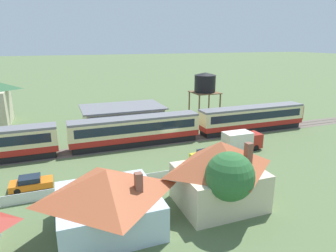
% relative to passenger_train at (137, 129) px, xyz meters
% --- Properties ---
extents(ground_plane, '(600.00, 600.00, 0.00)m').
position_rel_passenger_train_xyz_m(ground_plane, '(4.48, -0.86, -2.28)').
color(ground_plane, '#566B42').
extents(passenger_train, '(58.18, 3.03, 4.11)m').
position_rel_passenger_train_xyz_m(passenger_train, '(0.00, 0.00, 0.00)').
color(passenger_train, '#AD1E19').
rests_on(passenger_train, ground_plane).
extents(railway_track, '(128.19, 3.60, 0.04)m').
position_rel_passenger_train_xyz_m(railway_track, '(-3.24, 0.00, -2.27)').
color(railway_track, '#665B51').
rests_on(railway_track, ground_plane).
extents(station_building, '(13.71, 9.86, 3.68)m').
position_rel_passenger_train_xyz_m(station_building, '(-0.02, 9.66, -0.42)').
color(station_building, beige).
rests_on(station_building, ground_plane).
extents(water_tower, '(4.79, 4.79, 8.82)m').
position_rel_passenger_train_xyz_m(water_tower, '(15.70, 9.79, 4.52)').
color(water_tower, brown).
rests_on(water_tower, ground_plane).
extents(cottage_terracotta_roof, '(8.31, 7.91, 4.92)m').
position_rel_passenger_train_xyz_m(cottage_terracotta_roof, '(-7.37, -18.32, 0.28)').
color(cottage_terracotta_roof, silver).
rests_on(cottage_terracotta_roof, ground_plane).
extents(cottage_terracotta_roof_2, '(7.82, 6.49, 6.05)m').
position_rel_passenger_train_xyz_m(cottage_terracotta_roof_2, '(2.55, -18.48, 0.86)').
color(cottage_terracotta_roof_2, beige).
rests_on(cottage_terracotta_roof_2, ground_plane).
extents(picket_fence_front, '(33.81, 0.06, 1.05)m').
position_rel_passenger_train_xyz_m(picket_fence_front, '(-8.75, -12.11, -1.76)').
color(picket_fence_front, white).
rests_on(picket_fence_front, ground_plane).
extents(parked_car_orange, '(4.07, 1.86, 1.32)m').
position_rel_passenger_train_xyz_m(parked_car_orange, '(-13.59, -9.16, -1.66)').
color(parked_car_orange, orange).
rests_on(parked_car_orange, ground_plane).
extents(parked_car_yellow, '(4.54, 2.09, 1.26)m').
position_rel_passenger_train_xyz_m(parked_car_yellow, '(6.73, -8.63, -1.67)').
color(parked_car_yellow, yellow).
rests_on(parked_car_yellow, ground_plane).
extents(delivery_truck_red, '(5.35, 2.23, 2.58)m').
position_rel_passenger_train_xyz_m(delivery_truck_red, '(12.66, -7.13, -0.95)').
color(delivery_truck_red, '#B2281E').
rests_on(delivery_truck_red, ground_plane).
extents(yard_tree_1, '(3.97, 3.97, 6.06)m').
position_rel_passenger_train_xyz_m(yard_tree_1, '(1.87, -21.14, 1.79)').
color(yard_tree_1, brown).
rests_on(yard_tree_1, ground_plane).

